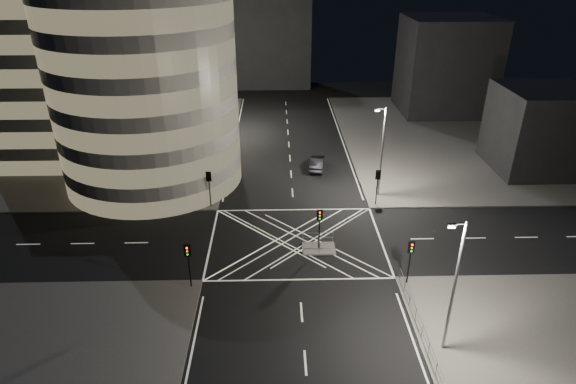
{
  "coord_description": "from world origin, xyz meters",
  "views": [
    {
      "loc": [
        -1.76,
        -38.34,
        24.61
      ],
      "look_at": [
        -0.66,
        4.26,
        3.0
      ],
      "focal_mm": 30.0,
      "sensor_mm": 36.0,
      "label": 1
    }
  ],
  "objects_px": {
    "central_island": "(319,248)",
    "traffic_signal_fr": "(378,181)",
    "traffic_signal_fl": "(209,183)",
    "traffic_signal_island": "(320,222)",
    "sedan": "(317,163)",
    "traffic_signal_nl": "(188,258)",
    "traffic_signal_nr": "(410,254)",
    "street_lamp_right_near": "(454,284)",
    "street_lamp_left_near": "(207,141)",
    "street_lamp_left_far": "(223,97)",
    "street_lamp_right_far": "(382,149)"
  },
  "relations": [
    {
      "from": "traffic_signal_island",
      "to": "street_lamp_right_far",
      "type": "bearing_deg",
      "value": 54.7
    },
    {
      "from": "traffic_signal_island",
      "to": "sedan",
      "type": "distance_m",
      "value": 18.2
    },
    {
      "from": "central_island",
      "to": "sedan",
      "type": "xyz_separation_m",
      "value": [
        1.27,
        18.03,
        0.7
      ]
    },
    {
      "from": "traffic_signal_nl",
      "to": "traffic_signal_nr",
      "type": "height_order",
      "value": "same"
    },
    {
      "from": "traffic_signal_island",
      "to": "street_lamp_right_near",
      "type": "distance_m",
      "value": 14.78
    },
    {
      "from": "street_lamp_left_far",
      "to": "sedan",
      "type": "bearing_deg",
      "value": -46.66
    },
    {
      "from": "traffic_signal_island",
      "to": "street_lamp_left_far",
      "type": "relative_size",
      "value": 0.4
    },
    {
      "from": "central_island",
      "to": "traffic_signal_fr",
      "type": "height_order",
      "value": "traffic_signal_fr"
    },
    {
      "from": "central_island",
      "to": "street_lamp_left_near",
      "type": "distance_m",
      "value": 18.52
    },
    {
      "from": "street_lamp_left_near",
      "to": "street_lamp_left_far",
      "type": "xyz_separation_m",
      "value": [
        0.0,
        18.0,
        0.0
      ]
    },
    {
      "from": "traffic_signal_nl",
      "to": "street_lamp_right_far",
      "type": "height_order",
      "value": "street_lamp_right_far"
    },
    {
      "from": "traffic_signal_nl",
      "to": "sedan",
      "type": "xyz_separation_m",
      "value": [
        12.07,
        23.33,
        -2.14
      ]
    },
    {
      "from": "traffic_signal_nr",
      "to": "street_lamp_left_near",
      "type": "xyz_separation_m",
      "value": [
        -18.24,
        18.8,
        2.63
      ]
    },
    {
      "from": "traffic_signal_nl",
      "to": "street_lamp_left_far",
      "type": "relative_size",
      "value": 0.4
    },
    {
      "from": "sedan",
      "to": "street_lamp_right_far",
      "type": "bearing_deg",
      "value": 137.88
    },
    {
      "from": "traffic_signal_fr",
      "to": "traffic_signal_island",
      "type": "bearing_deg",
      "value": -129.33
    },
    {
      "from": "traffic_signal_fl",
      "to": "traffic_signal_island",
      "type": "distance_m",
      "value": 13.62
    },
    {
      "from": "traffic_signal_island",
      "to": "street_lamp_left_near",
      "type": "xyz_separation_m",
      "value": [
        -11.44,
        13.5,
        2.63
      ]
    },
    {
      "from": "street_lamp_right_near",
      "to": "traffic_signal_nr",
      "type": "bearing_deg",
      "value": 95.04
    },
    {
      "from": "traffic_signal_fl",
      "to": "street_lamp_right_near",
      "type": "distance_m",
      "value": 27.79
    },
    {
      "from": "central_island",
      "to": "traffic_signal_fl",
      "type": "distance_m",
      "value": 13.91
    },
    {
      "from": "traffic_signal_fr",
      "to": "traffic_signal_nr",
      "type": "xyz_separation_m",
      "value": [
        0.0,
        -13.6,
        0.0
      ]
    },
    {
      "from": "traffic_signal_island",
      "to": "street_lamp_left_far",
      "type": "bearing_deg",
      "value": 109.95
    },
    {
      "from": "central_island",
      "to": "traffic_signal_nl",
      "type": "height_order",
      "value": "traffic_signal_nl"
    },
    {
      "from": "traffic_signal_island",
      "to": "sedan",
      "type": "xyz_separation_m",
      "value": [
        1.27,
        18.03,
        -2.14
      ]
    },
    {
      "from": "traffic_signal_nr",
      "to": "street_lamp_right_far",
      "type": "relative_size",
      "value": 0.4
    },
    {
      "from": "street_lamp_left_near",
      "to": "street_lamp_right_near",
      "type": "relative_size",
      "value": 1.0
    },
    {
      "from": "traffic_signal_island",
      "to": "traffic_signal_nr",
      "type": "bearing_deg",
      "value": -37.93
    },
    {
      "from": "traffic_signal_fr",
      "to": "traffic_signal_island",
      "type": "xyz_separation_m",
      "value": [
        -6.8,
        -8.3,
        0.0
      ]
    },
    {
      "from": "traffic_signal_nl",
      "to": "street_lamp_left_far",
      "type": "xyz_separation_m",
      "value": [
        -0.64,
        36.8,
        2.63
      ]
    },
    {
      "from": "traffic_signal_fr",
      "to": "street_lamp_right_near",
      "type": "distance_m",
      "value": 20.97
    },
    {
      "from": "traffic_signal_fr",
      "to": "sedan",
      "type": "height_order",
      "value": "traffic_signal_fr"
    },
    {
      "from": "traffic_signal_island",
      "to": "sedan",
      "type": "height_order",
      "value": "traffic_signal_island"
    },
    {
      "from": "traffic_signal_nr",
      "to": "traffic_signal_island",
      "type": "bearing_deg",
      "value": 142.07
    },
    {
      "from": "traffic_signal_fl",
      "to": "street_lamp_left_near",
      "type": "bearing_deg",
      "value": 96.97
    },
    {
      "from": "street_lamp_left_far",
      "to": "traffic_signal_island",
      "type": "bearing_deg",
      "value": -70.05
    },
    {
      "from": "street_lamp_right_near",
      "to": "central_island",
      "type": "bearing_deg",
      "value": 120.75
    },
    {
      "from": "traffic_signal_fl",
      "to": "traffic_signal_nl",
      "type": "distance_m",
      "value": 13.6
    },
    {
      "from": "street_lamp_left_near",
      "to": "street_lamp_left_far",
      "type": "relative_size",
      "value": 1.0
    },
    {
      "from": "traffic_signal_nr",
      "to": "central_island",
      "type": "bearing_deg",
      "value": 142.07
    },
    {
      "from": "central_island",
      "to": "traffic_signal_fl",
      "type": "xyz_separation_m",
      "value": [
        -10.8,
        8.3,
        2.84
      ]
    },
    {
      "from": "traffic_signal_nl",
      "to": "traffic_signal_nr",
      "type": "xyz_separation_m",
      "value": [
        17.6,
        0.0,
        0.0
      ]
    },
    {
      "from": "central_island",
      "to": "street_lamp_left_near",
      "type": "relative_size",
      "value": 0.3
    },
    {
      "from": "street_lamp_right_far",
      "to": "traffic_signal_fl",
      "type": "bearing_deg",
      "value": -173.12
    },
    {
      "from": "traffic_signal_island",
      "to": "street_lamp_left_near",
      "type": "height_order",
      "value": "street_lamp_left_near"
    },
    {
      "from": "traffic_signal_island",
      "to": "street_lamp_right_near",
      "type": "relative_size",
      "value": 0.4
    },
    {
      "from": "street_lamp_left_near",
      "to": "street_lamp_right_near",
      "type": "height_order",
      "value": "same"
    },
    {
      "from": "street_lamp_right_near",
      "to": "traffic_signal_nl",
      "type": "bearing_deg",
      "value": 158.45
    },
    {
      "from": "traffic_signal_fl",
      "to": "sedan",
      "type": "xyz_separation_m",
      "value": [
        12.07,
        9.73,
        -2.14
      ]
    },
    {
      "from": "central_island",
      "to": "traffic_signal_fr",
      "type": "xyz_separation_m",
      "value": [
        6.8,
        8.3,
        2.84
      ]
    }
  ]
}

